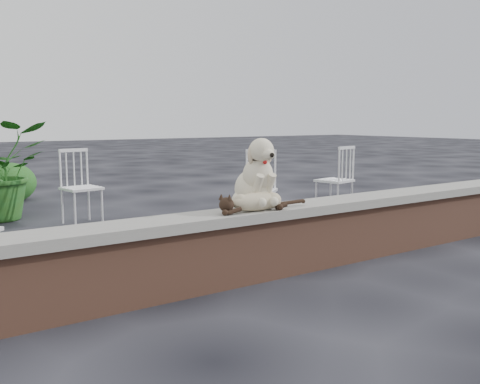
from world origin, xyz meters
TOP-DOWN VIEW (x-y plane):
  - ground at (0.00, 0.00)m, footprint 60.00×60.00m
  - brick_wall at (0.00, 0.00)m, footprint 6.00×0.30m
  - capstone at (0.00, 0.00)m, footprint 6.20×0.40m
  - dog at (-0.84, 0.08)m, footprint 0.43×0.54m
  - cat at (-0.92, -0.07)m, footprint 1.02×0.33m
  - chair_d at (0.39, 1.68)m, footprint 0.79×0.79m
  - chair_b at (-1.29, 3.12)m, footprint 0.63×0.63m
  - chair_c at (1.93, 1.94)m, footprint 0.66×0.66m
  - potted_plant_a at (-2.06, 4.00)m, footprint 1.32×1.19m

SIDE VIEW (x-z plane):
  - ground at x=0.00m, z-range 0.00..0.00m
  - brick_wall at x=0.00m, z-range 0.00..0.50m
  - chair_d at x=0.39m, z-range 0.00..0.94m
  - chair_b at x=-1.29m, z-range 0.00..0.94m
  - chair_c at x=1.93m, z-range 0.00..0.94m
  - capstone at x=0.00m, z-range 0.50..0.58m
  - potted_plant_a at x=-2.06m, z-range 0.00..1.29m
  - cat at x=-0.92m, z-range 0.58..0.75m
  - dog at x=-0.84m, z-range 0.58..1.17m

